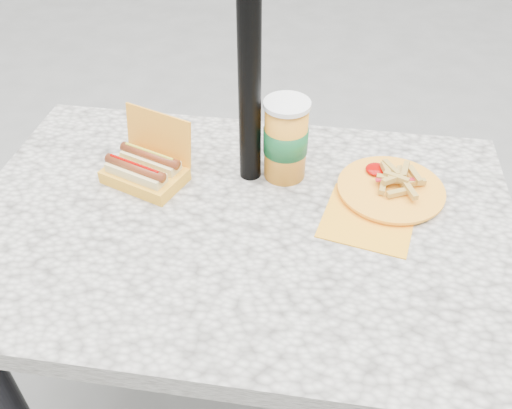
# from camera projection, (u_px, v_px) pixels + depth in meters

# --- Properties ---
(ground) EXTENTS (60.00, 60.00, 0.00)m
(ground) POSITION_uv_depth(u_px,v_px,m) (244.00, 399.00, 1.67)
(ground) COLOR slate
(picnic_table) EXTENTS (1.20, 0.80, 0.75)m
(picnic_table) POSITION_uv_depth(u_px,v_px,m) (240.00, 253.00, 1.25)
(picnic_table) COLOR beige
(picnic_table) RESTS_ON ground
(umbrella_pole) EXTENTS (0.05, 0.05, 2.20)m
(umbrella_pole) POSITION_uv_depth(u_px,v_px,m) (249.00, 34.00, 1.07)
(umbrella_pole) COLOR black
(umbrella_pole) RESTS_ON ground
(hotdog_box) EXTENTS (0.22, 0.19, 0.15)m
(hotdog_box) POSITION_uv_depth(u_px,v_px,m) (145.00, 169.00, 1.26)
(hotdog_box) COLOR #FF9E24
(hotdog_box) RESTS_ON picnic_table
(fries_plate) EXTENTS (0.28, 0.33, 0.05)m
(fries_plate) POSITION_uv_depth(u_px,v_px,m) (389.00, 190.00, 1.23)
(fries_plate) COLOR orange
(fries_plate) RESTS_ON picnic_table
(soda_cup) EXTENTS (0.10, 0.10, 0.20)m
(soda_cup) POSITION_uv_depth(u_px,v_px,m) (286.00, 140.00, 1.23)
(soda_cup) COLOR orange
(soda_cup) RESTS_ON picnic_table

